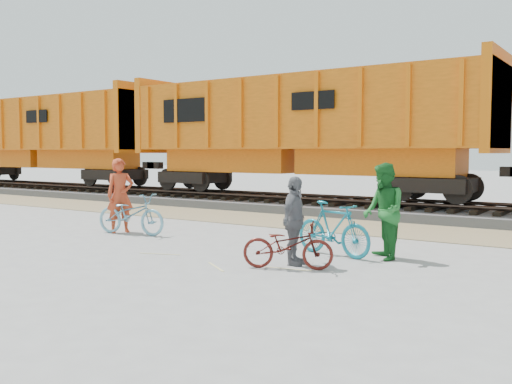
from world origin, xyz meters
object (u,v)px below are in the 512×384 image
person_man (384,211)px  person_woman (294,221)px  bicycle_maroon (288,245)px  person_solo (120,196)px  hopper_car_center (299,128)px  bicycle_teal (333,229)px  hopper_car_left (47,135)px  bicycle_blue (131,214)px

person_man → person_woman: person_man is taller
bicycle_maroon → person_solo: (-6.11, 1.58, 0.55)m
person_solo → person_man: bearing=-60.0°
hopper_car_center → person_woman: bearing=-60.6°
bicycle_maroon → person_woman: person_woman is taller
person_woman → person_man: bearing=-49.9°
bicycle_teal → person_man: (1.00, 0.20, 0.40)m
bicycle_maroon → person_solo: size_ratio=0.84×
hopper_car_left → bicycle_teal: hopper_car_left is taller
bicycle_blue → person_solo: (-0.50, 0.10, 0.45)m
person_solo → person_woman: size_ratio=1.17×
hopper_car_center → bicycle_maroon: (5.28, -9.60, -2.57)m
hopper_car_left → person_solo: bearing=-29.5°
hopper_car_center → person_man: 10.22m
bicycle_maroon → person_solo: bearing=52.3°
person_woman → hopper_car_left: bearing=54.5°
bicycle_maroon → person_woman: size_ratio=0.99×
hopper_car_center → person_man: hopper_car_center is taller
bicycle_blue → person_woman: (5.51, -1.08, 0.30)m
person_solo → person_woman: (6.01, -1.18, -0.14)m
hopper_car_left → bicycle_teal: bearing=-21.3°
hopper_car_center → bicycle_teal: 9.88m
person_woman → bicycle_teal: bearing=-19.2°
person_solo → bicycle_teal: bearing=-61.5°
hopper_car_left → bicycle_teal: (20.36, -7.93, -2.45)m
person_solo → person_man: person_solo is taller
hopper_car_left → person_solo: size_ratio=7.13×
hopper_car_center → bicycle_teal: bearing=-56.0°
hopper_car_center → bicycle_maroon: bearing=-61.2°
hopper_car_center → bicycle_teal: hopper_car_center is taller
bicycle_blue → hopper_car_center: bearing=-11.4°
hopper_car_left → person_solo: hopper_car_left is taller
hopper_car_center → person_woman: 10.78m
hopper_car_left → person_woman: bearing=-24.5°
hopper_car_center → bicycle_blue: size_ratio=6.91×
bicycle_teal → bicycle_blue: bearing=104.3°
hopper_car_center → person_solo: 8.31m
hopper_car_center → bicycle_teal: (5.36, -7.93, -2.45)m
bicycle_teal → person_woman: bearing=-175.7°
bicycle_teal → person_man: bearing=-66.2°
hopper_car_left → bicycle_maroon: bearing=-25.3°
hopper_car_left → hopper_car_center: same height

